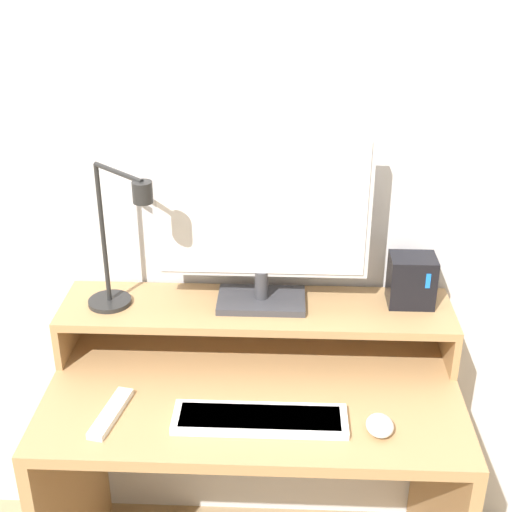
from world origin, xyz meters
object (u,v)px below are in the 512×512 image
at_px(router_dock, 411,280).
at_px(remote_control, 111,413).
at_px(monitor, 262,217).
at_px(desk_lamp, 119,250).
at_px(mouse, 380,425).
at_px(keyboard, 260,419).

bearing_deg(router_dock, remote_control, -155.96).
height_order(monitor, remote_control, monitor).
xyz_separation_m(monitor, desk_lamp, (-0.35, -0.06, -0.07)).
distance_m(monitor, mouse, 0.58).
relative_size(router_dock, remote_control, 0.72).
relative_size(monitor, remote_control, 2.92).
xyz_separation_m(desk_lamp, keyboard, (0.36, -0.26, -0.31)).
height_order(router_dock, remote_control, router_dock).
bearing_deg(monitor, mouse, -50.09).
bearing_deg(mouse, keyboard, 175.91).
height_order(desk_lamp, mouse, desk_lamp).
distance_m(monitor, keyboard, 0.49).
distance_m(monitor, remote_control, 0.60).
bearing_deg(desk_lamp, monitor, 10.14).
bearing_deg(router_dock, desk_lamp, -173.83).
distance_m(keyboard, remote_control, 0.35).
height_order(monitor, mouse, monitor).
relative_size(router_dock, mouse, 1.68).
bearing_deg(desk_lamp, remote_control, -88.05).
height_order(keyboard, remote_control, keyboard).
distance_m(mouse, remote_control, 0.63).
relative_size(monitor, mouse, 6.77).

